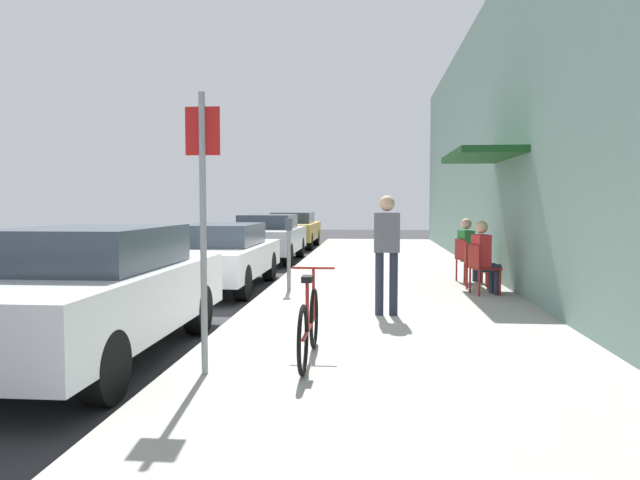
% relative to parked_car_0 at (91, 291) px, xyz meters
% --- Properties ---
extents(ground_plane, '(60.00, 60.00, 0.00)m').
position_rel_parked_car_0_xyz_m(ground_plane, '(1.10, 2.35, -0.75)').
color(ground_plane, '#2D2D30').
extents(sidewalk_slab, '(4.50, 32.00, 0.12)m').
position_rel_parked_car_0_xyz_m(sidewalk_slab, '(3.35, 4.35, -0.69)').
color(sidewalk_slab, '#9E9B93').
rests_on(sidewalk_slab, ground_plane).
extents(building_facade, '(1.40, 32.00, 6.31)m').
position_rel_parked_car_0_xyz_m(building_facade, '(5.75, 4.35, 2.40)').
color(building_facade, gray).
rests_on(building_facade, ground_plane).
extents(parked_car_0, '(1.80, 4.40, 1.45)m').
position_rel_parked_car_0_xyz_m(parked_car_0, '(0.00, 0.00, 0.00)').
color(parked_car_0, silver).
rests_on(parked_car_0, ground_plane).
extents(parked_car_1, '(1.80, 4.40, 1.30)m').
position_rel_parked_car_0_xyz_m(parked_car_1, '(0.00, 5.40, -0.07)').
color(parked_car_1, silver).
rests_on(parked_car_1, ground_plane).
extents(parked_car_2, '(1.80, 4.40, 1.38)m').
position_rel_parked_car_0_xyz_m(parked_car_2, '(0.00, 11.04, -0.03)').
color(parked_car_2, '#B7B7BC').
rests_on(parked_car_2, ground_plane).
extents(parked_car_3, '(1.80, 4.40, 1.36)m').
position_rel_parked_car_0_xyz_m(parked_car_3, '(0.00, 16.59, -0.03)').
color(parked_car_3, '#A58433').
rests_on(parked_car_3, ground_plane).
extents(parking_meter, '(0.12, 0.10, 1.32)m').
position_rel_parked_car_0_xyz_m(parking_meter, '(1.55, 4.46, 0.13)').
color(parking_meter, slate).
rests_on(parking_meter, sidewalk_slab).
extents(street_sign, '(0.32, 0.06, 2.60)m').
position_rel_parked_car_0_xyz_m(street_sign, '(1.50, -0.83, 0.89)').
color(street_sign, gray).
rests_on(street_sign, sidewalk_slab).
extents(bicycle_0, '(0.46, 1.71, 0.90)m').
position_rel_parked_car_0_xyz_m(bicycle_0, '(2.42, -0.27, -0.27)').
color(bicycle_0, black).
rests_on(bicycle_0, sidewalk_slab).
extents(cafe_chair_0, '(0.54, 0.54, 0.87)m').
position_rel_parked_car_0_xyz_m(cafe_chair_0, '(4.95, 4.30, -0.13)').
color(cafe_chair_0, maroon).
rests_on(cafe_chair_0, sidewalk_slab).
extents(seated_patron_0, '(0.50, 0.45, 1.29)m').
position_rel_parked_car_0_xyz_m(seated_patron_0, '(5.00, 4.31, 0.06)').
color(seated_patron_0, '#232838').
rests_on(seated_patron_0, sidewalk_slab).
extents(cafe_chair_1, '(0.48, 0.48, 0.87)m').
position_rel_parked_car_0_xyz_m(cafe_chair_1, '(4.94, 5.13, -0.13)').
color(cafe_chair_1, maroon).
rests_on(cafe_chair_1, sidewalk_slab).
extents(cafe_chair_2, '(0.55, 0.55, 0.87)m').
position_rel_parked_car_0_xyz_m(cafe_chair_2, '(4.95, 5.96, -0.13)').
color(cafe_chair_2, maroon).
rests_on(cafe_chair_2, sidewalk_slab).
extents(seated_patron_2, '(0.50, 0.45, 1.29)m').
position_rel_parked_car_0_xyz_m(seated_patron_2, '(5.00, 5.97, 0.06)').
color(seated_patron_2, '#232838').
rests_on(seated_patron_2, sidewalk_slab).
extents(pedestrian_standing, '(0.36, 0.22, 1.70)m').
position_rel_parked_car_0_xyz_m(pedestrian_standing, '(3.26, 2.24, 0.37)').
color(pedestrian_standing, '#232838').
rests_on(pedestrian_standing, sidewalk_slab).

